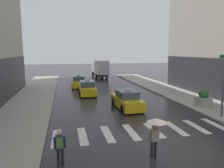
{
  "coord_description": "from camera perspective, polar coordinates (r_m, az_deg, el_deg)",
  "views": [
    {
      "loc": [
        -4.79,
        -9.47,
        5.07
      ],
      "look_at": [
        -0.92,
        8.0,
        2.35
      ],
      "focal_mm": 34.42,
      "sensor_mm": 36.0,
      "label": 1
    }
  ],
  "objects": [
    {
      "name": "ground_plane",
      "position": [
        11.76,
        13.53,
        -17.14
      ],
      "size": [
        160.0,
        160.0,
        0.0
      ],
      "primitive_type": "plane",
      "color": "#26262B"
    },
    {
      "name": "crosswalk_markings",
      "position": [
        14.29,
        8.16,
        -12.21
      ],
      "size": [
        11.3,
        2.8,
        0.01
      ],
      "color": "silver",
      "rests_on": "ground"
    },
    {
      "name": "taxi_lead",
      "position": [
        19.37,
        3.97,
        -4.33
      ],
      "size": [
        2.1,
        4.62,
        1.8
      ],
      "color": "yellow",
      "rests_on": "ground"
    },
    {
      "name": "taxi_second",
      "position": [
        25.58,
        -6.62,
        -1.19
      ],
      "size": [
        1.97,
        4.56,
        1.8
      ],
      "color": "yellow",
      "rests_on": "ground"
    },
    {
      "name": "taxi_third",
      "position": [
        31.04,
        -8.88,
        0.5
      ],
      "size": [
        2.08,
        4.61,
        1.8
      ],
      "color": "yellow",
      "rests_on": "ground"
    },
    {
      "name": "box_truck",
      "position": [
        42.32,
        -3.17,
        4.28
      ],
      "size": [
        2.41,
        7.59,
        3.35
      ],
      "color": "#2D2D2D",
      "rests_on": "ground"
    },
    {
      "name": "pedestrian_with_umbrella",
      "position": [
        10.6,
        11.55,
        -11.14
      ],
      "size": [
        0.96,
        0.96,
        1.94
      ],
      "color": "black",
      "rests_on": "ground"
    },
    {
      "name": "pedestrian_with_backpack",
      "position": [
        10.13,
        -13.69,
        -15.49
      ],
      "size": [
        0.55,
        0.43,
        1.65
      ],
      "color": "black",
      "rests_on": "ground"
    },
    {
      "name": "planter_near_corner",
      "position": [
        21.16,
        23.13,
        -3.5
      ],
      "size": [
        1.1,
        1.1,
        1.6
      ],
      "color": "#A8A399",
      "rests_on": "curb_right"
    }
  ]
}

